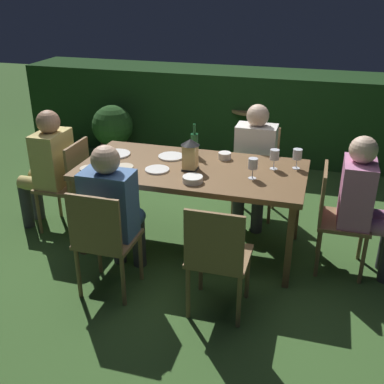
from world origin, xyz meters
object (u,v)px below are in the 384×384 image
(chair_side_left_b, at_px, (217,255))
(bowl_olives, at_px, (225,156))
(person_in_pink, at_px, (364,200))
(chair_head_near, at_px, (68,182))
(plate_c, at_px, (171,156))
(bowl_dip, at_px, (193,179))
(chair_head_far, at_px, (335,214))
(wine_glass_a, at_px, (297,155))
(plate_b, at_px, (116,154))
(dining_table, at_px, (192,173))
(bowl_salad, at_px, (124,169))
(person_in_blue, at_px, (113,208))
(lantern_centerpiece, at_px, (190,153))
(chair_side_right_b, at_px, (257,167))
(ice_bucket, at_px, (253,100))
(person_in_cream, at_px, (254,159))
(wine_glass_b, at_px, (253,165))
(chair_side_left_a, at_px, (103,238))
(green_bottle_on_table, at_px, (194,144))
(side_table, at_px, (252,125))
(person_in_mustard, at_px, (48,164))
(wine_glass_c, at_px, (275,156))
(plate_a, at_px, (157,170))
(bowl_bread, at_px, (89,170))
(potted_plant_by_hedge, at_px, (113,130))

(chair_side_left_b, distance_m, bowl_olives, 1.18)
(person_in_pink, bearing_deg, chair_head_near, -180.00)
(plate_c, height_order, bowl_dip, bowl_dip)
(chair_head_far, xyz_separation_m, wine_glass_a, (-0.35, 0.22, 0.39))
(plate_c, bearing_deg, bowl_dip, -54.91)
(plate_b, relative_size, plate_c, 1.10)
(dining_table, xyz_separation_m, bowl_salad, (-0.51, -0.26, 0.08))
(person_in_blue, bearing_deg, person_in_pink, 19.88)
(lantern_centerpiece, bearing_deg, person_in_pink, 2.14)
(chair_side_right_b, height_order, plate_c, chair_side_right_b)
(plate_b, xyz_separation_m, ice_bucket, (0.87, 2.25, 0.03))
(chair_side_left_b, relative_size, plate_b, 3.46)
(person_in_cream, bearing_deg, wine_glass_b, -82.52)
(dining_table, bearing_deg, chair_side_left_a, -116.54)
(chair_head_far, bearing_deg, person_in_cream, 139.50)
(ice_bucket, bearing_deg, plate_b, -111.13)
(person_in_pink, distance_m, green_bottle_on_table, 1.49)
(bowl_olives, relative_size, side_table, 0.16)
(person_in_blue, relative_size, green_bottle_on_table, 3.96)
(bowl_olives, bearing_deg, side_table, 92.47)
(person_in_mustard, xyz_separation_m, wine_glass_c, (2.05, 0.16, 0.24))
(chair_side_right_b, relative_size, green_bottle_on_table, 3.00)
(wine_glass_b, distance_m, bowl_olives, 0.48)
(lantern_centerpiece, xyz_separation_m, wine_glass_a, (0.84, 0.27, -0.03))
(plate_a, xyz_separation_m, plate_b, (-0.48, 0.25, 0.00))
(chair_side_left_b, height_order, wine_glass_c, wine_glass_c)
(chair_side_left_a, distance_m, bowl_bread, 0.68)
(chair_head_far, distance_m, person_in_pink, 0.25)
(bowl_dip, height_order, ice_bucket, ice_bucket)
(bowl_bread, bearing_deg, bowl_olives, 31.91)
(chair_head_far, xyz_separation_m, bowl_bread, (-1.96, -0.34, 0.30))
(person_in_blue, bearing_deg, bowl_salad, 101.50)
(person_in_cream, bearing_deg, chair_head_near, -157.94)
(person_in_blue, distance_m, green_bottle_on_table, 1.03)
(chair_side_left_a, xyz_separation_m, wine_glass_a, (1.27, 1.07, 0.39))
(bowl_salad, distance_m, side_table, 2.71)
(lantern_centerpiece, bearing_deg, ice_bucket, 86.89)
(person_in_pink, distance_m, side_table, 2.67)
(person_in_pink, height_order, potted_plant_by_hedge, person_in_pink)
(chair_side_left_b, height_order, chair_side_right_b, same)
(bowl_bread, relative_size, bowl_dip, 0.98)
(bowl_olives, xyz_separation_m, potted_plant_by_hedge, (-1.83, 1.57, -0.39))
(side_table, bearing_deg, plate_c, -99.77)
(dining_table, distance_m, wine_glass_c, 0.70)
(lantern_centerpiece, distance_m, plate_a, 0.31)
(bowl_bread, relative_size, ice_bucket, 0.45)
(person_in_cream, distance_m, ice_bucket, 1.73)
(ice_bucket, bearing_deg, chair_side_left_b, -84.73)
(chair_side_left_b, relative_size, chair_side_left_a, 1.00)
(chair_side_right_b, bearing_deg, bowl_salad, -130.06)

